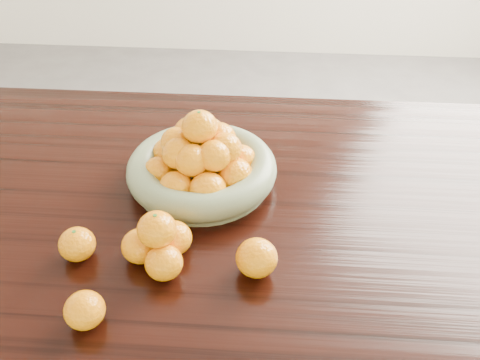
# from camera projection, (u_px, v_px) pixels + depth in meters

# --- Properties ---
(dining_table) EXTENTS (2.00, 1.00, 0.75)m
(dining_table) POSITION_uv_depth(u_px,v_px,m) (253.00, 231.00, 1.28)
(dining_table) COLOR black
(dining_table) RESTS_ON ground
(fruit_bowl) EXTENTS (0.35, 0.35, 0.19)m
(fruit_bowl) POSITION_uv_depth(u_px,v_px,m) (202.00, 163.00, 1.25)
(fruit_bowl) COLOR gray
(fruit_bowl) RESTS_ON dining_table
(orange_pyramid) EXTENTS (0.14, 0.14, 0.12)m
(orange_pyramid) POSITION_uv_depth(u_px,v_px,m) (159.00, 244.00, 1.05)
(orange_pyramid) COLOR #FD9507
(orange_pyramid) RESTS_ON dining_table
(loose_orange_0) EXTENTS (0.07, 0.07, 0.07)m
(loose_orange_0) POSITION_uv_depth(u_px,v_px,m) (77.00, 244.00, 1.07)
(loose_orange_0) COLOR #FD9507
(loose_orange_0) RESTS_ON dining_table
(loose_orange_1) EXTENTS (0.07, 0.07, 0.07)m
(loose_orange_1) POSITION_uv_depth(u_px,v_px,m) (85.00, 310.00, 0.94)
(loose_orange_1) COLOR #FD9507
(loose_orange_1) RESTS_ON dining_table
(loose_orange_2) EXTENTS (0.08, 0.08, 0.08)m
(loose_orange_2) POSITION_uv_depth(u_px,v_px,m) (257.00, 258.00, 1.03)
(loose_orange_2) COLOR #FD9507
(loose_orange_2) RESTS_ON dining_table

